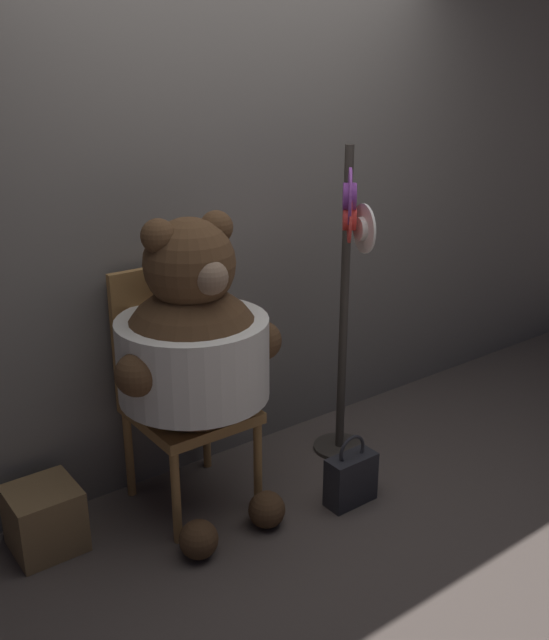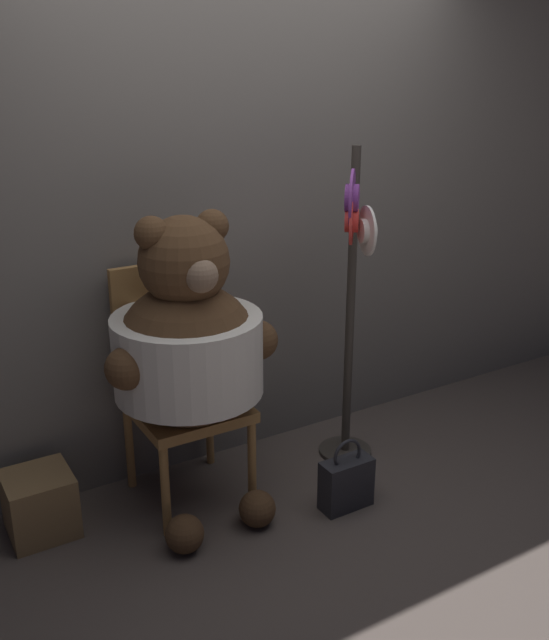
{
  "view_description": "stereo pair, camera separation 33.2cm",
  "coord_description": "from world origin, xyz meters",
  "px_view_note": "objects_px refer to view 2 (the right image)",
  "views": [
    {
      "loc": [
        -1.88,
        -2.25,
        1.97
      ],
      "look_at": [
        -0.01,
        0.25,
        0.84
      ],
      "focal_mm": 40.0,
      "sensor_mm": 36.0,
      "label": 1
    },
    {
      "loc": [
        -1.61,
        -2.44,
        1.97
      ],
      "look_at": [
        -0.01,
        0.25,
        0.84
      ],
      "focal_mm": 40.0,
      "sensor_mm": 36.0,
      "label": 2
    }
  ],
  "objects_px": {
    "teddy_bear": "(188,345)",
    "handbag_on_ground": "(346,482)",
    "hat_display_rack": "(352,294)",
    "chair": "(177,379)"
  },
  "relations": [
    {
      "from": "handbag_on_ground",
      "to": "hat_display_rack",
      "type": "bearing_deg",
      "value": 53.65
    },
    {
      "from": "hat_display_rack",
      "to": "handbag_on_ground",
      "type": "distance_m",
      "value": 0.89
    },
    {
      "from": "hat_display_rack",
      "to": "handbag_on_ground",
      "type": "height_order",
      "value": "hat_display_rack"
    },
    {
      "from": "teddy_bear",
      "to": "hat_display_rack",
      "type": "height_order",
      "value": "hat_display_rack"
    },
    {
      "from": "chair",
      "to": "handbag_on_ground",
      "type": "relative_size",
      "value": 3.12
    },
    {
      "from": "handbag_on_ground",
      "to": "teddy_bear",
      "type": "bearing_deg",
      "value": 148.4
    },
    {
      "from": "chair",
      "to": "hat_display_rack",
      "type": "xyz_separation_m",
      "value": [
        0.83,
        -0.23,
        0.34
      ]
    },
    {
      "from": "teddy_bear",
      "to": "handbag_on_ground",
      "type": "xyz_separation_m",
      "value": [
        0.61,
        -0.37,
        -0.68
      ]
    },
    {
      "from": "chair",
      "to": "handbag_on_ground",
      "type": "xyz_separation_m",
      "value": [
        0.59,
        -0.56,
        -0.45
      ]
    },
    {
      "from": "chair",
      "to": "hat_display_rack",
      "type": "height_order",
      "value": "hat_display_rack"
    }
  ]
}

